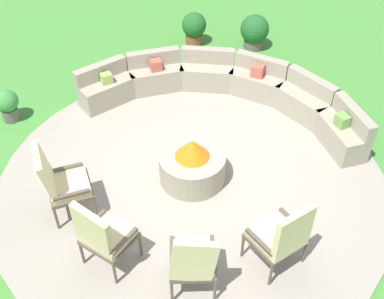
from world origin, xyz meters
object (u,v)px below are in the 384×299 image
Objects in this scene: curved_stone_bench at (226,90)px; lounge_chair_back_left at (193,260)px; lounge_chair_front_left at (61,181)px; lounge_chair_front_right at (102,234)px; potted_plant_1 at (7,104)px; fire_pit at (192,164)px; potted_plant_2 at (255,31)px; potted_plant_3 at (194,27)px; lounge_chair_back_right at (282,235)px.

lounge_chair_back_left reaches higher than curved_stone_bench.
lounge_chair_front_left is 2.11m from lounge_chair_back_left.
lounge_chair_front_right reaches higher than lounge_chair_front_left.
lounge_chair_front_left is at bearing -57.67° from potted_plant_1.
fire_pit reaches higher than curved_stone_bench.
curved_stone_bench is 2.24m from potted_plant_2.
lounge_chair_front_right is 5.78m from potted_plant_3.
lounge_chair_front_right is (0.66, -0.89, 0.01)m from lounge_chair_front_left.
potted_plant_2 is (4.48, 2.40, 0.05)m from potted_plant_1.
potted_plant_1 is at bearing -175.44° from curved_stone_bench.
lounge_chair_front_right is at bearing -114.37° from potted_plant_2.
lounge_chair_back_left is at bearing -47.90° from potted_plant_1.
fire_pit is 3.47m from potted_plant_1.
lounge_chair_front_right is 1.96× the size of potted_plant_1.
fire_pit is at bearing 89.51° from lounge_chair_back_right.
lounge_chair_front_left is (-1.74, -0.59, 0.29)m from fire_pit.
lounge_chair_front_right reaches higher than curved_stone_bench.
potted_plant_2 is (0.37, 5.48, -0.23)m from lounge_chair_back_right.
lounge_chair_front_right reaches higher than potted_plant_1.
potted_plant_2 reaches higher than potted_plant_1.
potted_plant_2 is (3.12, 4.55, -0.25)m from lounge_chair_front_left.
lounge_chair_back_left reaches higher than potted_plant_1.
potted_plant_1 is at bearing -151.79° from potted_plant_2.
potted_plant_3 is (1.87, 4.76, -0.25)m from lounge_chair_front_left.
fire_pit is 1.65× the size of potted_plant_1.
potted_plant_2 is (1.39, 3.96, 0.04)m from fire_pit.
potted_plant_2 is at bearing 51.73° from lounge_chair_back_right.
lounge_chair_front_left is 1.56× the size of potted_plant_2.
lounge_chair_back_right is at bearing -56.05° from fire_pit.
potted_plant_3 is (3.23, 2.61, 0.05)m from potted_plant_1.
fire_pit is at bearing 89.63° from lounge_chair_front_left.
lounge_chair_back_left is 1.84× the size of potted_plant_1.
potted_plant_3 is (-0.89, 5.68, -0.23)m from lounge_chair_back_right.
lounge_chair_front_left is 5.12m from potted_plant_3.
curved_stone_bench is (0.63, 1.86, 0.01)m from fire_pit.
fire_pit is 1.84m from lounge_chair_back_right.
lounge_chair_front_right reaches higher than fire_pit.
lounge_chair_front_left reaches higher than lounge_chair_back_left.
potted_plant_1 is at bearing 158.19° from lounge_chair_front_right.
curved_stone_bench is at bearing -109.84° from potted_plant_2.
lounge_chair_front_left is 1.07× the size of lounge_chair_back_right.
lounge_chair_back_right is at bearing -81.11° from potted_plant_3.
lounge_chair_back_right is (1.05, 0.31, -0.00)m from lounge_chair_back_left.
potted_plant_3 is at bearing 139.50° from lounge_chair_front_left.
curved_stone_bench is 2.37m from potted_plant_3.
lounge_chair_front_left is at bearing -161.27° from fire_pit.
lounge_chair_back_left is 1.03× the size of lounge_chair_back_right.
curved_stone_bench is 4.32× the size of lounge_chair_back_left.
lounge_chair_front_right is at bearing 17.33° from lounge_chair_front_left.
lounge_chair_front_left is at bearing 143.21° from lounge_chair_back_left.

